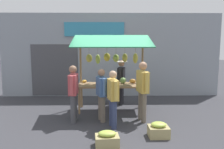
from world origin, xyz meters
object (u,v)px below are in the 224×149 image
object	(u,v)px
shopper_with_shopping_bag	(113,95)
produce_crate_side	(107,139)
market_stall	(112,64)
shopper_in_grey_tee	(73,90)
vendor_with_sunhat	(121,79)
shopper_in_striped_shirt	(143,87)
shopper_with_ponytail	(102,92)
produce_crate_near	(159,130)

from	to	relation	value
shopper_with_shopping_bag	produce_crate_side	bearing A→B (deg)	159.31
market_stall	shopper_in_grey_tee	size ratio (longest dim) A/B	1.54
shopper_with_shopping_bag	vendor_with_sunhat	bearing A→B (deg)	-21.85
shopper_in_striped_shirt	shopper_with_ponytail	bearing A→B (deg)	77.35
vendor_with_sunhat	shopper_with_shopping_bag	bearing A→B (deg)	4.07
vendor_with_sunhat	produce_crate_side	distance (m)	3.64
shopper_in_striped_shirt	produce_crate_side	xyz separation A→B (m)	(1.01, 1.68, -0.85)
market_stall	shopper_in_grey_tee	distance (m)	1.73
shopper_in_striped_shirt	produce_crate_near	xyz separation A→B (m)	(-0.23, 1.17, -0.84)
produce_crate_side	shopper_with_ponytail	bearing A→B (deg)	-84.77
shopper_in_grey_tee	vendor_with_sunhat	bearing A→B (deg)	-36.69
vendor_with_sunhat	shopper_in_striped_shirt	distance (m)	1.91
shopper_in_grey_tee	produce_crate_near	world-z (taller)	shopper_in_grey_tee
market_stall	produce_crate_near	size ratio (longest dim) A/B	5.07
vendor_with_sunhat	produce_crate_near	distance (m)	3.20
produce_crate_near	shopper_with_ponytail	bearing A→B (deg)	-40.54
shopper_in_grey_tee	shopper_in_striped_shirt	bearing A→B (deg)	-87.81
vendor_with_sunhat	produce_crate_side	size ratio (longest dim) A/B	2.91
shopper_in_grey_tee	produce_crate_side	size ratio (longest dim) A/B	2.95
shopper_with_ponytail	produce_crate_near	bearing A→B (deg)	-147.02
market_stall	vendor_with_sunhat	world-z (taller)	market_stall
vendor_with_sunhat	shopper_in_striped_shirt	world-z (taller)	shopper_in_striped_shirt
shopper_in_striped_shirt	market_stall	bearing A→B (deg)	25.27
vendor_with_sunhat	shopper_in_striped_shirt	bearing A→B (deg)	28.00
shopper_with_shopping_bag	shopper_in_grey_tee	bearing A→B (deg)	54.27
shopper_with_shopping_bag	produce_crate_side	distance (m)	1.40
shopper_in_striped_shirt	shopper_with_ponytail	size ratio (longest dim) A/B	1.13
shopper_with_shopping_bag	shopper_with_ponytail	distance (m)	0.60
shopper_in_grey_tee	produce_crate_side	xyz separation A→B (m)	(-0.95, 1.65, -0.78)
market_stall	shopper_with_shopping_bag	bearing A→B (deg)	89.80
market_stall	shopper_with_shopping_bag	size ratio (longest dim) A/B	1.63
vendor_with_sunhat	shopper_with_ponytail	bearing A→B (deg)	-7.50
market_stall	shopper_with_shopping_bag	xyz separation A→B (m)	(0.01, 1.63, -0.67)
shopper_with_ponytail	shopper_with_shopping_bag	bearing A→B (deg)	-165.01
produce_crate_side	vendor_with_sunhat	bearing A→B (deg)	-98.33
shopper_with_shopping_bag	produce_crate_side	world-z (taller)	shopper_with_shopping_bag
market_stall	produce_crate_near	distance (m)	2.91
vendor_with_sunhat	shopper_in_grey_tee	size ratio (longest dim) A/B	0.99
produce_crate_side	shopper_with_shopping_bag	bearing A→B (deg)	-97.56
market_stall	shopper_with_ponytail	distance (m)	1.35
vendor_with_sunhat	produce_crate_side	bearing A→B (deg)	4.47
vendor_with_sunhat	shopper_with_ponytail	distance (m)	1.94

